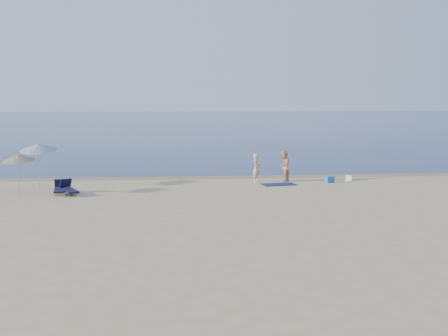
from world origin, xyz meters
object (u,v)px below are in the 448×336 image
object	(u,v)px
blue_cooler	(330,179)
umbrella_near	(39,147)
person_left	(257,168)
person_right	(284,166)

from	to	relation	value
blue_cooler	umbrella_near	distance (m)	16.64
person_left	person_right	world-z (taller)	person_right
person_right	umbrella_near	distance (m)	13.98
blue_cooler	umbrella_near	size ratio (longest dim) A/B	0.19
person_right	person_left	bearing A→B (deg)	-61.51
person_left	umbrella_near	world-z (taller)	umbrella_near
person_right	blue_cooler	world-z (taller)	person_right
person_left	blue_cooler	size ratio (longest dim) A/B	3.44
person_left	umbrella_near	bearing A→B (deg)	120.68
person_left	person_right	bearing A→B (deg)	-61.45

